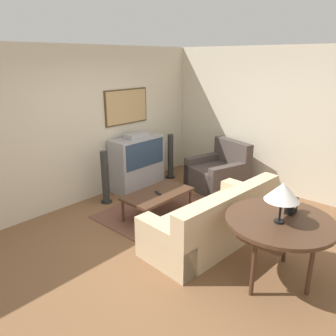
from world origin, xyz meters
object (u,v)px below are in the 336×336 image
mantel_clock (291,206)px  couch (214,222)px  table_lamp (283,192)px  speaker_tower_right (170,158)px  coffee_table (158,195)px  console_table (280,224)px  tv (137,162)px  speaker_tower_left (105,179)px  armchair (219,173)px

mantel_clock → couch: bearing=90.5°
table_lamp → speaker_tower_right: bearing=60.4°
mantel_clock → coffee_table: bearing=89.3°
console_table → couch: bearing=77.8°
tv → mantel_clock: bearing=-101.2°
couch → speaker_tower_left: 2.21m
armchair → speaker_tower_right: (-0.21, 1.10, 0.15)m
coffee_table → mantel_clock: bearing=-90.7°
armchair → table_lamp: 3.07m
console_table → speaker_tower_left: size_ratio=1.27×
mantel_clock → tv: bearing=78.8°
coffee_table → mantel_clock: size_ratio=6.34×
tv → speaker_tower_right: bearing=-6.2°
armchair → speaker_tower_right: size_ratio=1.23×
table_lamp → speaker_tower_left: 3.31m
tv → speaker_tower_right: (0.87, -0.09, -0.08)m
speaker_tower_left → couch: bearing=-84.8°
couch → table_lamp: 1.37m
couch → speaker_tower_left: (-0.20, 2.20, 0.15)m
tv → console_table: tv is taller
tv → speaker_tower_right: size_ratio=1.17×
table_lamp → speaker_tower_left: table_lamp is taller
console_table → table_lamp: table_lamp is taller
coffee_table → table_lamp: table_lamp is taller
speaker_tower_right → tv: bearing=173.8°
coffee_table → console_table: bearing=-96.8°
table_lamp → mantel_clock: (0.31, -0.00, -0.27)m
couch → armchair: armchair is taller
console_table → coffee_table: bearing=83.2°
mantel_clock → speaker_tower_left: 3.27m
console_table → armchair: bearing=47.0°
speaker_tower_left → speaker_tower_right: 1.74m
couch → table_lamp: bearing=77.5°
coffee_table → table_lamp: size_ratio=2.48×
console_table → speaker_tower_right: 3.67m
armchair → speaker_tower_right: 1.13m
couch → speaker_tower_left: bearing=-81.2°
coffee_table → speaker_tower_left: speaker_tower_left is taller
table_lamp → speaker_tower_right: table_lamp is taller
armchair → mantel_clock: size_ratio=6.52×
armchair → coffee_table: (-1.71, 0.04, 0.08)m
speaker_tower_left → coffee_table: bearing=-77.4°
coffee_table → table_lamp: 2.32m
couch → armchair: bearing=-144.3°
speaker_tower_left → mantel_clock: bearing=-86.3°
console_table → mantel_clock: (0.23, -0.02, 0.16)m
console_table → speaker_tower_left: 3.22m
coffee_table → couch: bearing=-91.9°
speaker_tower_left → speaker_tower_right: size_ratio=1.00×
table_lamp → speaker_tower_right: (1.84, 3.23, -0.69)m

